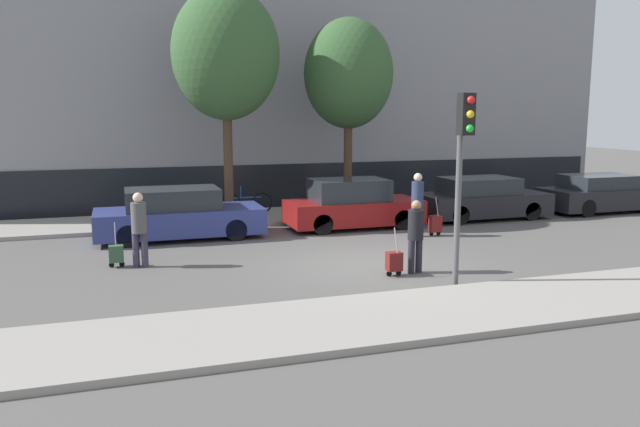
{
  "coord_description": "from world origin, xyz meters",
  "views": [
    {
      "loc": [
        -5.41,
        -12.99,
        3.49
      ],
      "look_at": [
        -0.57,
        1.8,
        0.95
      ],
      "focal_mm": 35.0,
      "sensor_mm": 36.0,
      "label": 1
    }
  ],
  "objects_px": {
    "pedestrian_left": "(139,225)",
    "parked_bicycle": "(247,203)",
    "bare_tree_down_street": "(348,74)",
    "pedestrian_right": "(417,200)",
    "bare_tree_near_crossing": "(226,54)",
    "parked_car_1": "(352,205)",
    "trolley_left": "(116,254)",
    "trolley_right": "(435,224)",
    "traffic_light": "(463,151)",
    "parked_car_3": "(601,194)",
    "trolley_center": "(394,261)",
    "parked_car_0": "(178,215)",
    "pedestrian_center": "(416,232)",
    "parked_car_2": "(481,199)"
  },
  "relations": [
    {
      "from": "trolley_center",
      "to": "parked_car_1",
      "type": "bearing_deg",
      "value": 78.04
    },
    {
      "from": "bare_tree_down_street",
      "to": "parked_car_1",
      "type": "bearing_deg",
      "value": -107.02
    },
    {
      "from": "parked_car_2",
      "to": "pedestrian_center",
      "type": "bearing_deg",
      "value": -132.79
    },
    {
      "from": "parked_car_0",
      "to": "bare_tree_down_street",
      "type": "height_order",
      "value": "bare_tree_down_street"
    },
    {
      "from": "pedestrian_center",
      "to": "trolley_center",
      "type": "relative_size",
      "value": 1.51
    },
    {
      "from": "pedestrian_left",
      "to": "pedestrian_center",
      "type": "bearing_deg",
      "value": -4.83
    },
    {
      "from": "trolley_center",
      "to": "trolley_right",
      "type": "xyz_separation_m",
      "value": [
        2.97,
        3.66,
        0.03
      ]
    },
    {
      "from": "parked_car_1",
      "to": "parked_bicycle",
      "type": "distance_m",
      "value": 3.87
    },
    {
      "from": "pedestrian_right",
      "to": "bare_tree_near_crossing",
      "type": "distance_m",
      "value": 7.21
    },
    {
      "from": "parked_car_0",
      "to": "pedestrian_center",
      "type": "distance_m",
      "value": 7.13
    },
    {
      "from": "trolley_right",
      "to": "parked_bicycle",
      "type": "xyz_separation_m",
      "value": [
        -4.48,
        4.72,
        0.14
      ]
    },
    {
      "from": "trolley_left",
      "to": "parked_car_2",
      "type": "bearing_deg",
      "value": 15.28
    },
    {
      "from": "parked_car_1",
      "to": "parked_car_2",
      "type": "distance_m",
      "value": 4.65
    },
    {
      "from": "pedestrian_left",
      "to": "traffic_light",
      "type": "height_order",
      "value": "traffic_light"
    },
    {
      "from": "parked_car_3",
      "to": "pedestrian_center",
      "type": "bearing_deg",
      "value": -150.69
    },
    {
      "from": "parked_car_3",
      "to": "parked_bicycle",
      "type": "bearing_deg",
      "value": 167.99
    },
    {
      "from": "pedestrian_left",
      "to": "parked_bicycle",
      "type": "distance_m",
      "value": 6.94
    },
    {
      "from": "parked_car_3",
      "to": "pedestrian_left",
      "type": "relative_size",
      "value": 2.54
    },
    {
      "from": "parked_car_2",
      "to": "trolley_left",
      "type": "relative_size",
      "value": 4.11
    },
    {
      "from": "parked_car_3",
      "to": "bare_tree_down_street",
      "type": "height_order",
      "value": "bare_tree_down_street"
    },
    {
      "from": "bare_tree_down_street",
      "to": "parked_car_3",
      "type": "bearing_deg",
      "value": -12.56
    },
    {
      "from": "parked_car_0",
      "to": "parked_car_3",
      "type": "distance_m",
      "value": 14.7
    },
    {
      "from": "parked_car_3",
      "to": "pedestrian_left",
      "type": "height_order",
      "value": "pedestrian_left"
    },
    {
      "from": "traffic_light",
      "to": "parked_car_1",
      "type": "bearing_deg",
      "value": 86.93
    },
    {
      "from": "parked_car_0",
      "to": "pedestrian_left",
      "type": "bearing_deg",
      "value": -110.31
    },
    {
      "from": "bare_tree_down_street",
      "to": "traffic_light",
      "type": "bearing_deg",
      "value": -96.48
    },
    {
      "from": "trolley_center",
      "to": "bare_tree_down_street",
      "type": "relative_size",
      "value": 0.17
    },
    {
      "from": "pedestrian_left",
      "to": "traffic_light",
      "type": "bearing_deg",
      "value": -14.09
    },
    {
      "from": "parked_car_2",
      "to": "trolley_right",
      "type": "xyz_separation_m",
      "value": [
        -2.86,
        -2.15,
        -0.3
      ]
    },
    {
      "from": "bare_tree_down_street",
      "to": "parked_bicycle",
      "type": "bearing_deg",
      "value": 169.45
    },
    {
      "from": "trolley_center",
      "to": "parked_bicycle",
      "type": "bearing_deg",
      "value": 100.22
    },
    {
      "from": "parked_car_1",
      "to": "parked_bicycle",
      "type": "xyz_separation_m",
      "value": [
        -2.7,
        2.77,
        -0.19
      ]
    },
    {
      "from": "trolley_right",
      "to": "traffic_light",
      "type": "distance_m",
      "value": 5.88
    },
    {
      "from": "traffic_light",
      "to": "bare_tree_down_street",
      "type": "height_order",
      "value": "bare_tree_down_street"
    },
    {
      "from": "trolley_left",
      "to": "traffic_light",
      "type": "height_order",
      "value": "traffic_light"
    },
    {
      "from": "trolley_right",
      "to": "bare_tree_near_crossing",
      "type": "distance_m",
      "value": 8.0
    },
    {
      "from": "traffic_light",
      "to": "bare_tree_near_crossing",
      "type": "xyz_separation_m",
      "value": [
        -3.1,
        8.52,
        2.46
      ]
    },
    {
      "from": "pedestrian_center",
      "to": "traffic_light",
      "type": "height_order",
      "value": "traffic_light"
    },
    {
      "from": "parked_car_3",
      "to": "parked_car_0",
      "type": "bearing_deg",
      "value": -179.17
    },
    {
      "from": "parked_car_0",
      "to": "trolley_left",
      "type": "xyz_separation_m",
      "value": [
        -1.66,
        -2.91,
        -0.35
      ]
    },
    {
      "from": "parked_car_3",
      "to": "trolley_left",
      "type": "bearing_deg",
      "value": -169.2
    },
    {
      "from": "parked_car_1",
      "to": "trolley_left",
      "type": "distance_m",
      "value": 7.48
    },
    {
      "from": "parked_car_2",
      "to": "bare_tree_near_crossing",
      "type": "height_order",
      "value": "bare_tree_near_crossing"
    },
    {
      "from": "trolley_left",
      "to": "parked_bicycle",
      "type": "bearing_deg",
      "value": 53.93
    },
    {
      "from": "parked_car_0",
      "to": "trolley_left",
      "type": "bearing_deg",
      "value": -119.75
    },
    {
      "from": "pedestrian_left",
      "to": "parked_bicycle",
      "type": "bearing_deg",
      "value": 76.34
    },
    {
      "from": "trolley_right",
      "to": "parked_car_3",
      "type": "bearing_deg",
      "value": 15.38
    },
    {
      "from": "parked_car_3",
      "to": "trolley_left",
      "type": "xyz_separation_m",
      "value": [
        -16.36,
        -3.12,
        -0.32
      ]
    },
    {
      "from": "parked_car_0",
      "to": "pedestrian_left",
      "type": "height_order",
      "value": "pedestrian_left"
    },
    {
      "from": "parked_car_1",
      "to": "parked_car_3",
      "type": "distance_m",
      "value": 9.5
    }
  ]
}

